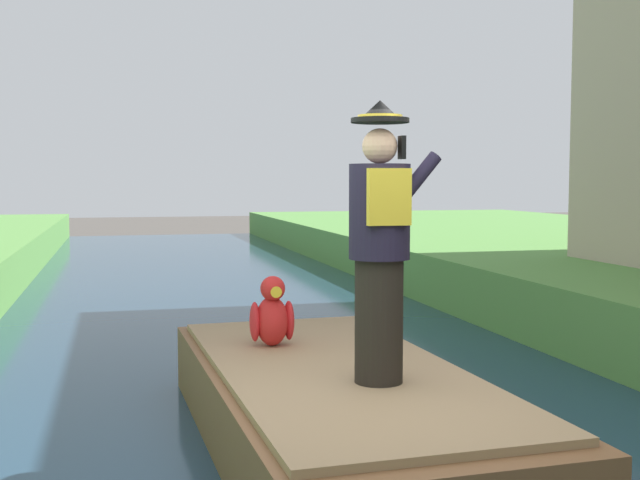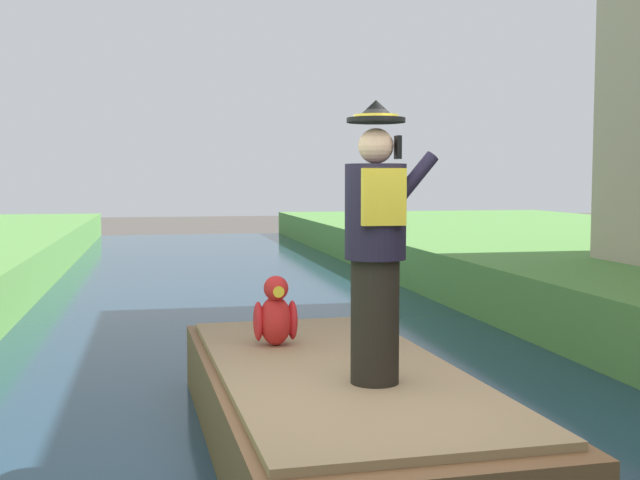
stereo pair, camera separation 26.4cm
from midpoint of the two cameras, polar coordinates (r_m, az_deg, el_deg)
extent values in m
cube|color=brown|center=(5.91, -0.19, -12.07)|extent=(1.96, 4.26, 0.56)
cube|color=#997A56|center=(5.83, -0.19, -9.19)|extent=(1.80, 3.92, 0.05)
cylinder|color=black|center=(5.28, 2.80, -5.79)|extent=(0.32, 0.32, 0.82)
cylinder|color=black|center=(5.20, 2.82, 2.04)|extent=(0.40, 0.40, 0.62)
cube|color=gold|center=(5.02, 3.47, 3.09)|extent=(0.28, 0.06, 0.36)
sphere|color=#DBA884|center=(5.20, 2.84, 6.72)|extent=(0.23, 0.23, 0.23)
cylinder|color=black|center=(5.21, 2.85, 8.53)|extent=(0.38, 0.38, 0.03)
cone|color=black|center=(5.22, 2.85, 9.30)|extent=(0.26, 0.26, 0.12)
cylinder|color=gold|center=(5.21, 2.85, 8.81)|extent=(0.29, 0.29, 0.02)
cylinder|color=black|center=(5.23, 5.27, 4.01)|extent=(0.38, 0.09, 0.43)
cube|color=black|center=(5.18, 4.42, 6.61)|extent=(0.03, 0.08, 0.15)
ellipsoid|color=red|center=(6.48, -4.63, -5.80)|extent=(0.26, 0.32, 0.40)
sphere|color=red|center=(6.40, -4.58, -3.48)|extent=(0.20, 0.20, 0.20)
cone|color=yellow|center=(6.30, -4.43, -3.69)|extent=(0.09, 0.09, 0.09)
ellipsoid|color=red|center=(6.46, -5.86, -5.84)|extent=(0.08, 0.20, 0.32)
ellipsoid|color=red|center=(6.50, -3.40, -5.75)|extent=(0.08, 0.20, 0.32)
camera|label=1|loc=(0.13, -91.30, -0.10)|focal=44.77mm
camera|label=2|loc=(0.13, 88.70, 0.10)|focal=44.77mm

